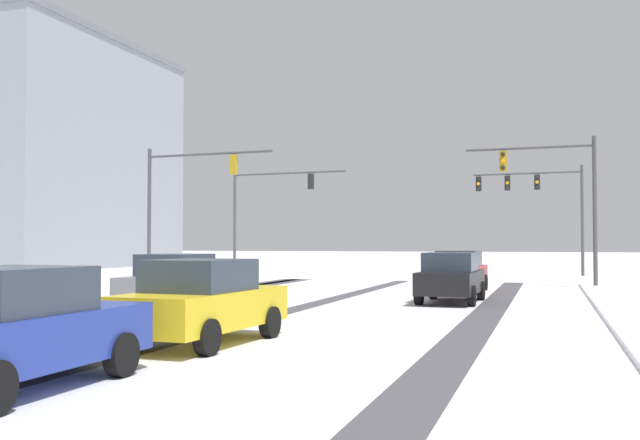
# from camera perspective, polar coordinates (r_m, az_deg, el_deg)

# --- Properties ---
(wheel_track_left_lane) EXTENTS (1.13, 31.85, 0.01)m
(wheel_track_left_lane) POSITION_cam_1_polar(r_m,az_deg,el_deg) (23.91, -13.92, -6.39)
(wheel_track_left_lane) COLOR #4C4C51
(wheel_track_left_lane) RESTS_ON ground
(wheel_track_right_lane) EXTENTS (0.70, 31.85, 0.01)m
(wheel_track_right_lane) POSITION_cam_1_polar(r_m,az_deg,el_deg) (21.61, -1.57, -6.94)
(wheel_track_right_lane) COLOR #4C4C51
(wheel_track_right_lane) RESTS_ON ground
(wheel_track_center) EXTENTS (0.90, 31.85, 0.01)m
(wheel_track_center) POSITION_cam_1_polar(r_m,az_deg,el_deg) (20.48, 13.07, -7.17)
(wheel_track_center) COLOR #4C4C51
(wheel_track_center) RESTS_ON ground
(wheel_track_oncoming) EXTENTS (1.01, 31.85, 0.01)m
(wheel_track_oncoming) POSITION_cam_1_polar(r_m,az_deg,el_deg) (24.20, -15.03, -6.32)
(wheel_track_oncoming) COLOR #4C4C51
(wheel_track_oncoming) RESTS_ON ground
(traffic_signal_near_right) EXTENTS (5.50, 0.39, 6.50)m
(traffic_signal_near_right) POSITION_cam_1_polar(r_m,az_deg,el_deg) (32.94, 18.28, 2.56)
(traffic_signal_near_right) COLOR #47474C
(traffic_signal_near_right) RESTS_ON ground
(traffic_signal_far_left) EXTENTS (7.33, 0.66, 6.50)m
(traffic_signal_far_left) POSITION_cam_1_polar(r_m,az_deg,el_deg) (43.91, -4.33, 1.55)
(traffic_signal_far_left) COLOR #47474C
(traffic_signal_far_left) RESTS_ON ground
(traffic_signal_near_left) EXTENTS (6.62, 0.53, 6.50)m
(traffic_signal_near_left) POSITION_cam_1_polar(r_m,az_deg,el_deg) (35.00, -10.80, 2.37)
(traffic_signal_near_left) COLOR #47474C
(traffic_signal_near_left) RESTS_ON ground
(traffic_signal_far_right) EXTENTS (6.37, 0.62, 6.50)m
(traffic_signal_far_right) POSITION_cam_1_polar(r_m,az_deg,el_deg) (45.05, 16.74, 1.92)
(traffic_signal_far_right) COLOR #47474C
(traffic_signal_far_right) RESTS_ON ground
(car_red_lead) EXTENTS (1.96, 4.16, 1.62)m
(car_red_lead) POSITION_cam_1_polar(r_m,az_deg,el_deg) (29.11, 10.94, -3.98)
(car_red_lead) COLOR red
(car_red_lead) RESTS_ON ground
(car_black_second) EXTENTS (1.91, 4.14, 1.62)m
(car_black_second) POSITION_cam_1_polar(r_m,az_deg,el_deg) (23.81, 10.29, -4.47)
(car_black_second) COLOR black
(car_black_second) RESTS_ON ground
(car_grey_third) EXTENTS (1.87, 4.12, 1.62)m
(car_grey_third) POSITION_cam_1_polar(r_m,az_deg,el_deg) (20.94, -11.20, -4.84)
(car_grey_third) COLOR slate
(car_grey_third) RESTS_ON ground
(car_yellow_cab_fourth) EXTENTS (2.02, 4.19, 1.62)m
(car_yellow_cab_fourth) POSITION_cam_1_polar(r_m,az_deg,el_deg) (14.06, -9.23, -6.35)
(car_yellow_cab_fourth) COLOR yellow
(car_yellow_cab_fourth) RESTS_ON ground
(car_blue_fifth) EXTENTS (1.85, 4.11, 1.62)m
(car_blue_fifth) POSITION_cam_1_polar(r_m,az_deg,el_deg) (10.36, -23.18, -7.87)
(car_blue_fifth) COLOR #233899
(car_blue_fifth) RESTS_ON ground
(office_building_far_left_block) EXTENTS (22.60, 21.15, 17.97)m
(office_building_far_left_block) POSITION_cam_1_polar(r_m,az_deg,el_deg) (65.00, -23.91, 4.59)
(office_building_far_left_block) COLOR #9399A3
(office_building_far_left_block) RESTS_ON ground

